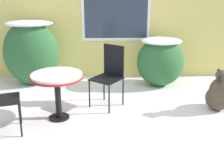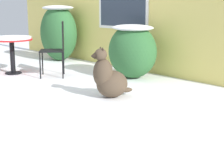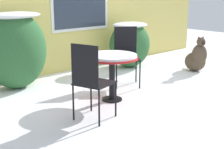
% 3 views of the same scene
% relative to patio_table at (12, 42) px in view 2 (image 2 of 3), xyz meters
% --- Properties ---
extents(ground_plane, '(16.00, 16.00, 0.00)m').
position_rel_patio_table_xyz_m(ground_plane, '(0.85, -0.07, -0.63)').
color(ground_plane, white).
extents(house_wall, '(8.00, 0.10, 2.76)m').
position_rel_patio_table_xyz_m(house_wall, '(0.86, 2.13, 0.76)').
color(house_wall, '#E5D16B').
rests_on(house_wall, ground_plane).
extents(shrub_left, '(1.13, 0.75, 1.34)m').
position_rel_patio_table_xyz_m(shrub_left, '(-0.79, 1.62, 0.08)').
color(shrub_left, '#2D6033').
rests_on(shrub_left, ground_plane).
extents(shrub_middle, '(0.97, 0.83, 1.00)m').
position_rel_patio_table_xyz_m(shrub_middle, '(1.88, 1.49, -0.09)').
color(shrub_middle, '#2D6033').
rests_on(shrub_middle, ground_plane).
extents(patio_table, '(0.81, 0.81, 0.74)m').
position_rel_patio_table_xyz_m(patio_table, '(0.00, 0.00, 0.00)').
color(patio_table, black).
rests_on(patio_table, ground_plane).
extents(patio_chair_near_table, '(0.63, 0.63, 1.05)m').
position_rel_patio_table_xyz_m(patio_chair_near_table, '(0.81, 0.51, -0.05)').
color(patio_chair_near_table, black).
rests_on(patio_chair_near_table, ground_plane).
extents(dog, '(0.57, 0.65, 0.76)m').
position_rel_patio_table_xyz_m(dog, '(2.62, 0.22, -0.35)').
color(dog, '#4C3D2D').
rests_on(dog, ground_plane).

